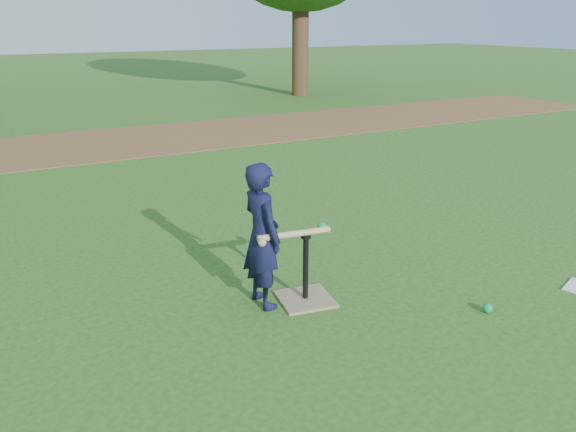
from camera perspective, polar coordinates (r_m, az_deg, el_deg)
ground at (r=4.59m, az=5.56°, el=-9.49°), size 80.00×80.00×0.00m
dirt_strip at (r=11.26m, az=-16.46°, el=7.25°), size 24.00×3.00×0.01m
child at (r=4.43m, az=-2.67°, el=-2.01°), size 0.30×0.45×1.19m
wiffle_ball_ground at (r=4.79m, az=19.62°, el=-8.82°), size 0.08×0.08×0.08m
batting_tee at (r=4.68m, az=1.78°, el=-7.33°), size 0.50×0.50×0.61m
swing_action at (r=4.42m, az=0.92°, el=-1.76°), size 0.67×0.18×0.09m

